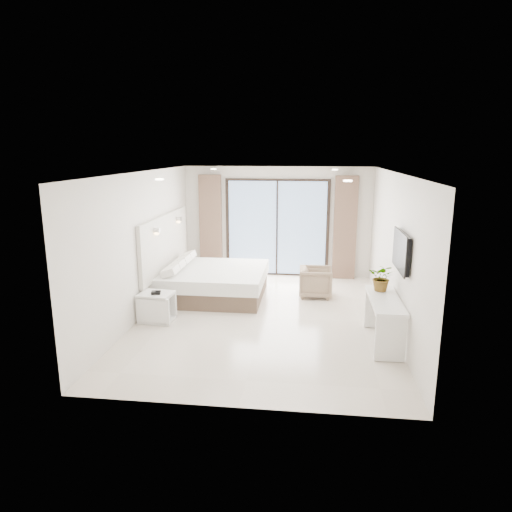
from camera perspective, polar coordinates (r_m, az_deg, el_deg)
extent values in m
plane|color=beige|center=(8.67, 1.02, -7.73)|extent=(6.20, 6.20, 0.00)
cube|color=silver|center=(11.32, 2.67, 4.29)|extent=(4.60, 0.02, 2.70)
cube|color=silver|center=(5.32, -2.39, -5.92)|extent=(4.60, 0.02, 2.70)
cube|color=silver|center=(8.81, -14.00, 1.38)|extent=(0.02, 6.20, 2.70)
cube|color=silver|center=(8.37, 16.91, 0.60)|extent=(0.02, 6.20, 2.70)
cube|color=white|center=(8.11, 1.09, 10.41)|extent=(4.60, 6.20, 0.02)
cube|color=beige|center=(9.92, -11.28, 1.63)|extent=(0.08, 3.00, 1.20)
cube|color=black|center=(7.44, 17.81, 0.59)|extent=(0.06, 1.00, 0.58)
cube|color=black|center=(7.43, 17.51, 0.60)|extent=(0.02, 1.04, 0.62)
cube|color=black|center=(11.32, 2.65, 3.52)|extent=(2.56, 0.04, 2.42)
cube|color=#84A5D4|center=(11.29, 2.63, 3.49)|extent=(2.40, 0.01, 2.30)
cube|color=brown|center=(11.44, -5.68, 3.83)|extent=(0.55, 0.14, 2.50)
cube|color=brown|center=(11.20, 11.07, 3.45)|extent=(0.55, 0.14, 2.50)
cylinder|color=white|center=(6.62, -11.97, 9.35)|extent=(0.12, 0.12, 0.02)
cylinder|color=white|center=(6.29, 11.39, 9.19)|extent=(0.12, 0.12, 0.02)
cylinder|color=white|center=(10.09, -5.34, 10.77)|extent=(0.12, 0.12, 0.02)
cylinder|color=white|center=(9.88, 9.84, 10.59)|extent=(0.12, 0.12, 0.02)
cube|color=brown|center=(9.89, -5.24, -4.08)|extent=(2.09, 1.98, 0.33)
cube|color=white|center=(9.81, -5.28, -2.39)|extent=(2.17, 2.07, 0.27)
cube|color=silver|center=(9.31, -10.67, -2.10)|extent=(0.28, 0.42, 0.14)
cube|color=silver|center=(9.73, -9.89, -1.42)|extent=(0.28, 0.42, 0.14)
cube|color=silver|center=(10.15, -9.15, -0.78)|extent=(0.28, 0.42, 0.14)
cube|color=silver|center=(10.57, -8.49, -0.20)|extent=(0.28, 0.42, 0.14)
cube|color=white|center=(8.54, -12.38, -4.72)|extent=(0.63, 0.54, 0.05)
cube|color=white|center=(8.70, -12.22, -7.73)|extent=(0.63, 0.54, 0.05)
cube|color=white|center=(8.43, -12.77, -6.74)|extent=(0.59, 0.11, 0.48)
cube|color=white|center=(8.81, -11.85, -5.82)|extent=(0.59, 0.11, 0.48)
cube|color=black|center=(8.47, -12.40, -4.50)|extent=(0.18, 0.15, 0.05)
cube|color=white|center=(7.61, 15.83, -5.33)|extent=(0.47, 1.49, 0.06)
cube|color=white|center=(7.12, 16.44, -9.96)|extent=(0.45, 0.06, 0.71)
cube|color=white|center=(8.36, 14.98, -6.39)|extent=(0.45, 0.06, 0.71)
imported|color=#33662D|center=(7.93, 15.49, -2.95)|extent=(0.56, 0.59, 0.37)
imported|color=#927160|center=(9.88, 7.48, -3.06)|extent=(0.65, 0.69, 0.70)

